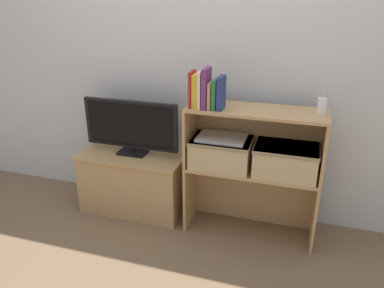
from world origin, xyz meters
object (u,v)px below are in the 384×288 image
object	(u,v)px
book_ivory	(202,89)
book_navy	(221,93)
tv	(131,126)
book_tan	(211,95)
baby_monitor	(322,107)
tv_stand	(135,181)
laptop	(222,138)
book_forest	(215,94)
book_plum	(206,88)
book_mustard	(197,90)
book_crimson	(192,89)
storage_basket_left	(221,151)
storage_basket_right	(286,159)

from	to	relation	value
book_ivory	book_navy	size ratio (longest dim) A/B	1.13
tv	book_tan	distance (m)	0.72
book_navy	baby_monitor	size ratio (longest dim) A/B	1.57
tv	book_tan	xyz separation A→B (m)	(0.64, -0.10, 0.32)
tv_stand	laptop	size ratio (longest dim) A/B	2.50
tv_stand	baby_monitor	xyz separation A→B (m)	(1.33, -0.04, 0.75)
book_forest	laptop	distance (m)	0.32
book_plum	book_forest	world-z (taller)	book_plum
book_mustard	baby_monitor	bearing A→B (deg)	4.42
tv_stand	book_crimson	bearing A→B (deg)	-11.50
book_ivory	storage_basket_left	distance (m)	0.46
book_mustard	book_navy	xyz separation A→B (m)	(0.16, 0.00, -0.00)
book_ivory	baby_monitor	world-z (taller)	book_ivory
book_plum	storage_basket_right	size ratio (longest dim) A/B	0.62
book_tan	baby_monitor	world-z (taller)	book_tan
laptop	book_mustard	bearing A→B (deg)	-164.65
book_forest	baby_monitor	bearing A→B (deg)	5.24
book_navy	storage_basket_right	world-z (taller)	book_navy
baby_monitor	storage_basket_left	world-z (taller)	baby_monitor
book_navy	storage_basket_left	world-z (taller)	book_navy
book_forest	baby_monitor	size ratio (longest dim) A/B	1.41
tv	storage_basket_right	world-z (taller)	tv
laptop	storage_basket_left	bearing A→B (deg)	0.00
book_forest	storage_basket_right	size ratio (longest dim) A/B	0.46
book_ivory	book_forest	bearing A→B (deg)	-0.00
book_tan	storage_basket_right	bearing A→B (deg)	5.11
book_tan	storage_basket_right	size ratio (longest dim) A/B	0.42
tv_stand	baby_monitor	size ratio (longest dim) A/B	6.02
book_ivory	book_tan	world-z (taller)	book_ivory
book_crimson	baby_monitor	bearing A→B (deg)	4.23
book_tan	baby_monitor	bearing A→B (deg)	5.02
storage_basket_right	book_plum	bearing A→B (deg)	-175.20
storage_basket_left	storage_basket_right	size ratio (longest dim) A/B	1.00
baby_monitor	tv	bearing A→B (deg)	178.17
book_crimson	storage_basket_left	world-z (taller)	book_crimson
book_crimson	laptop	bearing A→B (deg)	12.80
laptop	book_ivory	bearing A→B (deg)	-161.32
book_mustard	storage_basket_left	world-z (taller)	book_mustard
book_ivory	book_plum	bearing A→B (deg)	-0.00
book_navy	storage_basket_left	bearing A→B (deg)	85.72
tv_stand	book_ivory	size ratio (longest dim) A/B	3.39
book_navy	storage_basket_left	size ratio (longest dim) A/B	0.51
tv	book_plum	xyz separation A→B (m)	(0.61, -0.10, 0.36)
book_ivory	book_tan	size ratio (longest dim) A/B	1.38
tv	book_crimson	distance (m)	0.63
book_navy	baby_monitor	distance (m)	0.63
book_crimson	book_mustard	world-z (taller)	book_crimson
book_ivory	book_navy	bearing A→B (deg)	-0.00
storage_basket_left	laptop	distance (m)	0.10
book_mustard	book_ivory	xyz separation A→B (m)	(0.03, 0.00, 0.01)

